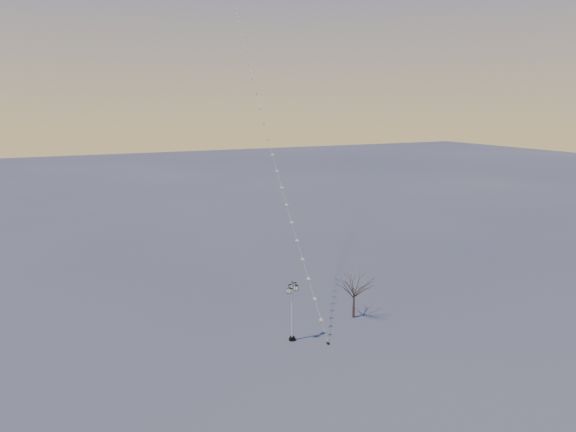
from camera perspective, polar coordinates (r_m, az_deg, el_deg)
ground at (r=36.27m, az=0.78°, el=-13.97°), size 300.00×300.00×0.00m
street_lamp at (r=35.68m, az=0.47°, el=-10.23°), size 1.05×0.63×4.31m
bare_tree at (r=39.66m, az=7.39°, el=-7.94°), size 2.09×2.09×3.46m
kite_train at (r=48.04m, az=-3.16°, el=13.89°), size 4.37×33.41×35.05m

